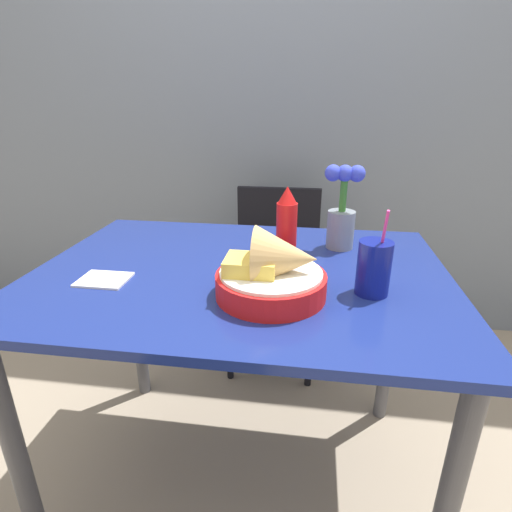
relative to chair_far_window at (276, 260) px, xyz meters
name	(u,v)px	position (x,y,z in m)	size (l,w,h in m)	color
ground_plane	(244,472)	(-0.03, -0.77, -0.49)	(12.00, 12.00, 0.00)	gray
wall_window	(280,82)	(-0.03, 0.38, 0.81)	(7.00, 0.06, 2.60)	slate
dining_table	(241,304)	(-0.03, -0.77, 0.17)	(1.14, 0.83, 0.78)	navy
chair_far_window	(276,260)	(0.00, 0.00, 0.00)	(0.40, 0.40, 0.83)	black
food_basket	(275,273)	(0.08, -0.92, 0.34)	(0.27, 0.27, 0.17)	red
ketchup_bottle	(287,224)	(0.09, -0.66, 0.39)	(0.06, 0.06, 0.21)	red
drink_cup	(374,270)	(0.31, -0.87, 0.35)	(0.08, 0.08, 0.22)	navy
flower_vase	(342,212)	(0.25, -0.55, 0.40)	(0.12, 0.09, 0.26)	gray
napkin	(104,280)	(-0.37, -0.90, 0.29)	(0.13, 0.10, 0.01)	white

